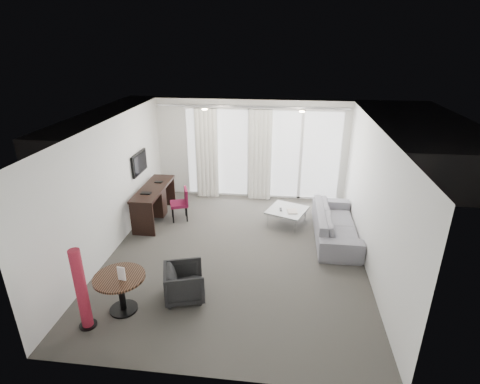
# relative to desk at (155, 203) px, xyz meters

# --- Properties ---
(floor) EXTENTS (5.00, 6.00, 0.00)m
(floor) POSITION_rel_desk_xyz_m (2.13, -1.30, -0.41)
(floor) COLOR #403D38
(floor) RESTS_ON ground
(ceiling) EXTENTS (5.00, 6.00, 0.00)m
(ceiling) POSITION_rel_desk_xyz_m (2.13, -1.30, 2.19)
(ceiling) COLOR white
(ceiling) RESTS_ON ground
(wall_left) EXTENTS (0.00, 6.00, 2.60)m
(wall_left) POSITION_rel_desk_xyz_m (-0.37, -1.30, 0.89)
(wall_left) COLOR silver
(wall_left) RESTS_ON ground
(wall_right) EXTENTS (0.00, 6.00, 2.60)m
(wall_right) POSITION_rel_desk_xyz_m (4.63, -1.30, 0.89)
(wall_right) COLOR silver
(wall_right) RESTS_ON ground
(wall_front) EXTENTS (5.00, 0.00, 2.60)m
(wall_front) POSITION_rel_desk_xyz_m (2.13, -4.30, 0.89)
(wall_front) COLOR silver
(wall_front) RESTS_ON ground
(window_panel) EXTENTS (4.00, 0.02, 2.38)m
(window_panel) POSITION_rel_desk_xyz_m (2.43, 1.69, 0.79)
(window_panel) COLOR white
(window_panel) RESTS_ON ground
(window_frame) EXTENTS (4.10, 0.06, 2.44)m
(window_frame) POSITION_rel_desk_xyz_m (2.43, 1.67, 0.79)
(window_frame) COLOR white
(window_frame) RESTS_ON ground
(curtain_left) EXTENTS (0.60, 0.20, 2.38)m
(curtain_left) POSITION_rel_desk_xyz_m (0.98, 1.52, 0.79)
(curtain_left) COLOR white
(curtain_left) RESTS_ON ground
(curtain_right) EXTENTS (0.60, 0.20, 2.38)m
(curtain_right) POSITION_rel_desk_xyz_m (2.38, 1.52, 0.79)
(curtain_right) COLOR white
(curtain_right) RESTS_ON ground
(curtain_track) EXTENTS (4.80, 0.04, 0.04)m
(curtain_track) POSITION_rel_desk_xyz_m (2.13, 1.52, 2.04)
(curtain_track) COLOR #B2B2B7
(curtain_track) RESTS_ON ceiling
(downlight_a) EXTENTS (0.12, 0.12, 0.02)m
(downlight_a) POSITION_rel_desk_xyz_m (1.23, 0.30, 2.18)
(downlight_a) COLOR #FFE0B2
(downlight_a) RESTS_ON ceiling
(downlight_b) EXTENTS (0.12, 0.12, 0.02)m
(downlight_b) POSITION_rel_desk_xyz_m (3.33, 0.30, 2.18)
(downlight_b) COLOR #FFE0B2
(downlight_b) RESTS_ON ceiling
(desk) EXTENTS (0.54, 1.73, 0.81)m
(desk) POSITION_rel_desk_xyz_m (0.00, 0.00, 0.00)
(desk) COLOR black
(desk) RESTS_ON floor
(tv) EXTENTS (0.05, 0.80, 0.50)m
(tv) POSITION_rel_desk_xyz_m (-0.33, 0.15, 0.94)
(tv) COLOR black
(tv) RESTS_ON wall_left
(desk_chair) EXTENTS (0.54, 0.52, 0.78)m
(desk_chair) POSITION_rel_desk_xyz_m (0.58, 0.05, -0.02)
(desk_chair) COLOR maroon
(desk_chair) RESTS_ON floor
(round_table) EXTENTS (0.94, 0.94, 0.64)m
(round_table) POSITION_rel_desk_xyz_m (0.54, -3.19, -0.09)
(round_table) COLOR #382215
(round_table) RESTS_ON floor
(menu_card) EXTENTS (0.13, 0.04, 0.23)m
(menu_card) POSITION_rel_desk_xyz_m (0.63, -3.27, 0.31)
(menu_card) COLOR white
(menu_card) RESTS_ON round_table
(red_lamp) EXTENTS (0.32, 0.32, 1.33)m
(red_lamp) POSITION_rel_desk_xyz_m (0.15, -3.59, 0.26)
(red_lamp) COLOR maroon
(red_lamp) RESTS_ON floor
(tub_armchair) EXTENTS (0.81, 0.80, 0.59)m
(tub_armchair) POSITION_rel_desk_xyz_m (1.45, -2.77, -0.11)
(tub_armchair) COLOR black
(tub_armchair) RESTS_ON floor
(coffee_table) EXTENTS (1.06, 1.06, 0.37)m
(coffee_table) POSITION_rel_desk_xyz_m (3.12, 0.13, -0.22)
(coffee_table) COLOR gray
(coffee_table) RESTS_ON floor
(remote) EXTENTS (0.07, 0.17, 0.02)m
(remote) POSITION_rel_desk_xyz_m (2.97, 0.09, -0.05)
(remote) COLOR black
(remote) RESTS_ON coffee_table
(magazine) EXTENTS (0.25, 0.30, 0.02)m
(magazine) POSITION_rel_desk_xyz_m (3.24, 0.04, -0.05)
(magazine) COLOR gray
(magazine) RESTS_ON coffee_table
(sofa) EXTENTS (0.87, 2.21, 0.65)m
(sofa) POSITION_rel_desk_xyz_m (4.17, -0.37, -0.08)
(sofa) COLOR slate
(sofa) RESTS_ON floor
(terrace_slab) EXTENTS (5.60, 3.00, 0.12)m
(terrace_slab) POSITION_rel_desk_xyz_m (2.43, 3.20, -0.47)
(terrace_slab) COLOR #4D4D50
(terrace_slab) RESTS_ON ground
(rattan_chair_a) EXTENTS (0.57, 0.57, 0.77)m
(rattan_chair_a) POSITION_rel_desk_xyz_m (3.15, 2.72, -0.02)
(rattan_chair_a) COLOR brown
(rattan_chair_a) RESTS_ON terrace_slab
(rattan_chair_b) EXTENTS (0.79, 0.79, 0.87)m
(rattan_chair_b) POSITION_rel_desk_xyz_m (4.04, 2.79, 0.03)
(rattan_chair_b) COLOR brown
(rattan_chair_b) RESTS_ON terrace_slab
(rattan_table) EXTENTS (0.54, 0.54, 0.45)m
(rattan_table) POSITION_rel_desk_xyz_m (3.06, 3.29, -0.18)
(rattan_table) COLOR brown
(rattan_table) RESTS_ON terrace_slab
(balustrade) EXTENTS (5.50, 0.06, 1.05)m
(balustrade) POSITION_rel_desk_xyz_m (2.43, 4.65, 0.09)
(balustrade) COLOR #B2B2B7
(balustrade) RESTS_ON terrace_slab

